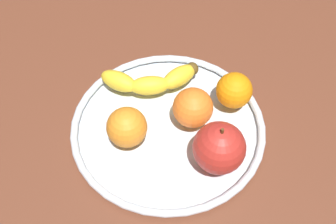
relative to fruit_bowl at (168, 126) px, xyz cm
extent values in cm
cube|color=brown|center=(0.00, 0.00, -2.92)|extent=(130.81, 130.81, 4.00)
cylinder|color=silver|center=(0.00, 0.00, -0.62)|extent=(30.75, 30.75, 0.60)
torus|color=silver|center=(0.00, 0.00, 0.28)|extent=(32.03, 32.03, 1.20)
ellipsoid|color=yellow|center=(-7.04, 9.04, 2.53)|extent=(7.46, 6.73, 3.29)
ellipsoid|color=yellow|center=(-1.95, 7.15, 2.53)|extent=(7.07, 3.76, 3.29)
ellipsoid|color=yellow|center=(3.35, 8.30, 2.53)|extent=(7.60, 6.17, 3.29)
ellipsoid|color=brown|center=(6.06, 9.78, 2.53)|extent=(2.86, 2.98, 2.30)
sphere|color=red|center=(6.12, -8.42, 4.82)|extent=(7.87, 7.87, 7.87)
cylinder|color=#593819|center=(6.12, -8.42, 8.95)|extent=(0.44, 0.44, 1.20)
sphere|color=orange|center=(11.47, 2.55, 3.91)|extent=(6.05, 6.05, 6.05)
sphere|color=orange|center=(-6.72, -1.94, 4.06)|extent=(6.36, 6.36, 6.36)
sphere|color=orange|center=(4.00, 0.46, 4.14)|extent=(6.50, 6.50, 6.50)
camera|label=1|loc=(-6.59, -38.61, 55.41)|focal=43.90mm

